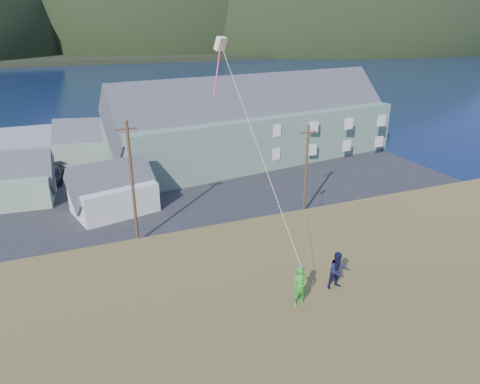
# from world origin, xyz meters

# --- Properties ---
(ground) EXTENTS (900.00, 900.00, 0.00)m
(ground) POSITION_xyz_m (0.00, 0.00, 0.00)
(ground) COLOR #0A1638
(ground) RESTS_ON ground
(grass_strip) EXTENTS (110.00, 8.00, 0.10)m
(grass_strip) POSITION_xyz_m (0.00, -2.00, 0.05)
(grass_strip) COLOR #4C3D19
(grass_strip) RESTS_ON ground
(waterfront_lot) EXTENTS (72.00, 36.00, 0.12)m
(waterfront_lot) POSITION_xyz_m (0.00, 17.00, 0.06)
(waterfront_lot) COLOR #28282B
(waterfront_lot) RESTS_ON ground
(wharf) EXTENTS (26.00, 14.00, 0.90)m
(wharf) POSITION_xyz_m (-6.00, 40.00, 0.45)
(wharf) COLOR gray
(wharf) RESTS_ON ground
(far_shore) EXTENTS (900.00, 320.00, 2.00)m
(far_shore) POSITION_xyz_m (0.00, 330.00, 1.00)
(far_shore) COLOR black
(far_shore) RESTS_ON ground
(far_hills) EXTENTS (760.00, 265.00, 143.00)m
(far_hills) POSITION_xyz_m (35.59, 279.38, 2.00)
(far_hills) COLOR black
(far_hills) RESTS_ON ground
(lodge) EXTENTS (37.67, 15.41, 12.87)m
(lodge) POSITION_xyz_m (18.40, 18.67, 4.94)
(lodge) COLOR gray
(lodge) RESTS_ON waterfront_lot
(shed_palegreen_near) EXTENTS (8.87, 5.97, 6.13)m
(shed_palegreen_near) POSITION_xyz_m (-9.87, 14.25, 2.32)
(shed_palegreen_near) COLOR gray
(shed_palegreen_near) RESTS_ON waterfront_lot
(shed_white) EXTENTS (8.32, 6.52, 5.84)m
(shed_white) POSITION_xyz_m (-0.70, 8.38, 2.26)
(shed_white) COLOR silver
(shed_white) RESTS_ON waterfront_lot
(shed_palegreen_far) EXTENTS (11.19, 7.70, 6.90)m
(shed_palegreen_far) POSITION_xyz_m (-0.50, 24.30, 2.64)
(shed_palegreen_far) COLOR gray
(shed_palegreen_far) RESTS_ON waterfront_lot
(utility_poles) EXTENTS (36.31, 0.24, 9.77)m
(utility_poles) POSITION_xyz_m (-1.96, 1.50, 4.57)
(utility_poles) COLOR #47331E
(utility_poles) RESTS_ON waterfront_lot
(parked_cars) EXTENTS (19.08, 11.19, 1.53)m
(parked_cars) POSITION_xyz_m (-9.02, 20.79, 0.83)
(parked_cars) COLOR navy
(parked_cars) RESTS_ON waterfront_lot
(kite_flyer_green) EXTENTS (0.57, 0.39, 1.50)m
(kite_flyer_green) POSITION_xyz_m (2.92, -18.90, 7.95)
(kite_flyer_green) COLOR green
(kite_flyer_green) RESTS_ON hillside
(kite_flyer_navy) EXTENTS (0.72, 0.56, 1.45)m
(kite_flyer_navy) POSITION_xyz_m (4.72, -18.50, 7.93)
(kite_flyer_navy) COLOR #141637
(kite_flyer_navy) RESTS_ON hillside
(kite_rig) EXTENTS (0.93, 3.85, 9.89)m
(kite_rig) POSITION_xyz_m (2.61, -12.10, 15.32)
(kite_rig) COLOR beige
(kite_rig) RESTS_ON ground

